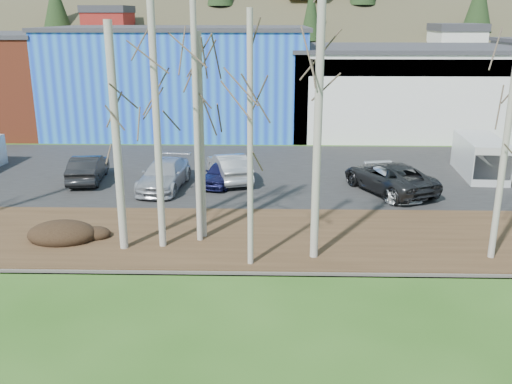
{
  "coord_description": "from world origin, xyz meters",
  "views": [
    {
      "loc": [
        1.23,
        -8.26,
        9.19
      ],
      "look_at": [
        0.71,
        13.22,
        2.5
      ],
      "focal_mm": 40.0,
      "sensor_mm": 36.0,
      "label": 1
    }
  ],
  "objects_px": {
    "car_1": "(88,168)",
    "car_4": "(229,167)",
    "car_3": "(222,173)",
    "car_6": "(392,182)",
    "car_5": "(389,177)",
    "van_white": "(481,158)",
    "car_2": "(164,175)"
  },
  "relations": [
    {
      "from": "car_1",
      "to": "car_4",
      "type": "height_order",
      "value": "car_4"
    },
    {
      "from": "car_3",
      "to": "car_6",
      "type": "relative_size",
      "value": 0.85
    },
    {
      "from": "car_5",
      "to": "van_white",
      "type": "height_order",
      "value": "van_white"
    },
    {
      "from": "car_2",
      "to": "car_5",
      "type": "distance_m",
      "value": 12.09
    },
    {
      "from": "van_white",
      "to": "car_1",
      "type": "bearing_deg",
      "value": -171.66
    },
    {
      "from": "car_5",
      "to": "car_6",
      "type": "relative_size",
      "value": 1.28
    },
    {
      "from": "car_1",
      "to": "car_6",
      "type": "bearing_deg",
      "value": 167.16
    },
    {
      "from": "car_2",
      "to": "van_white",
      "type": "height_order",
      "value": "van_white"
    },
    {
      "from": "car_5",
      "to": "car_6",
      "type": "xyz_separation_m",
      "value": [
        0.08,
        -0.4,
        -0.15
      ]
    },
    {
      "from": "car_3",
      "to": "car_2",
      "type": "bearing_deg",
      "value": -149.01
    },
    {
      "from": "car_1",
      "to": "car_2",
      "type": "xyz_separation_m",
      "value": [
        4.56,
        -1.28,
        -0.0
      ]
    },
    {
      "from": "car_1",
      "to": "car_6",
      "type": "xyz_separation_m",
      "value": [
        16.73,
        -2.04,
        -0.1
      ]
    },
    {
      "from": "car_3",
      "to": "car_6",
      "type": "height_order",
      "value": "car_6"
    },
    {
      "from": "car_2",
      "to": "van_white",
      "type": "bearing_deg",
      "value": 14.71
    },
    {
      "from": "car_5",
      "to": "car_6",
      "type": "bearing_deg",
      "value": 75.81
    },
    {
      "from": "car_2",
      "to": "car_3",
      "type": "relative_size",
      "value": 1.35
    },
    {
      "from": "car_1",
      "to": "car_6",
      "type": "height_order",
      "value": "car_1"
    },
    {
      "from": "car_1",
      "to": "van_white",
      "type": "relative_size",
      "value": 0.88
    },
    {
      "from": "car_4",
      "to": "car_6",
      "type": "xyz_separation_m",
      "value": [
        8.75,
        -2.37,
        -0.13
      ]
    },
    {
      "from": "car_3",
      "to": "car_4",
      "type": "bearing_deg",
      "value": 83.62
    },
    {
      "from": "car_4",
      "to": "van_white",
      "type": "bearing_deg",
      "value": 167.21
    },
    {
      "from": "car_3",
      "to": "car_5",
      "type": "distance_m",
      "value": 9.09
    },
    {
      "from": "car_5",
      "to": "car_2",
      "type": "bearing_deg",
      "value": -27.55
    },
    {
      "from": "car_6",
      "to": "car_5",
      "type": "bearing_deg",
      "value": 90.42
    },
    {
      "from": "car_4",
      "to": "car_6",
      "type": "relative_size",
      "value": 1.06
    },
    {
      "from": "car_3",
      "to": "car_4",
      "type": "distance_m",
      "value": 0.89
    },
    {
      "from": "car_6",
      "to": "car_3",
      "type": "bearing_deg",
      "value": 159.04
    },
    {
      "from": "van_white",
      "to": "car_2",
      "type": "bearing_deg",
      "value": -166.66
    },
    {
      "from": "car_5",
      "to": "car_6",
      "type": "height_order",
      "value": "car_5"
    },
    {
      "from": "car_6",
      "to": "van_white",
      "type": "height_order",
      "value": "van_white"
    },
    {
      "from": "car_1",
      "to": "car_4",
      "type": "distance_m",
      "value": 7.99
    },
    {
      "from": "car_2",
      "to": "car_5",
      "type": "relative_size",
      "value": 0.9
    }
  ]
}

